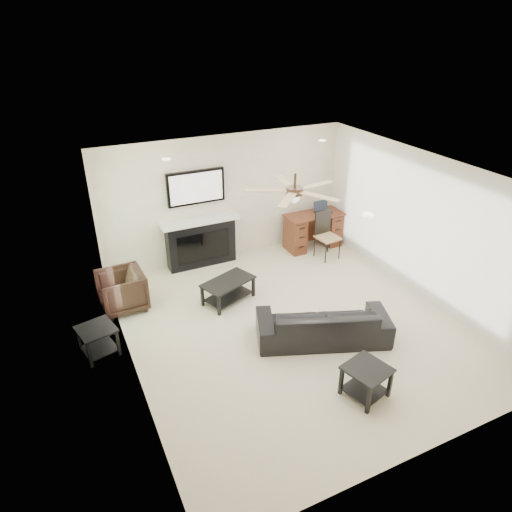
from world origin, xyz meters
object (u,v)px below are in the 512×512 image
at_px(fireplace_unit, 200,220).
at_px(desk, 313,231).
at_px(sofa, 323,323).
at_px(armchair, 122,291).
at_px(coffee_table, 228,291).

height_order(fireplace_unit, desk, fireplace_unit).
distance_m(sofa, fireplace_unit, 3.24).
bearing_deg(armchair, coffee_table, 69.41).
xyz_separation_m(coffee_table, desk, (2.45, 1.19, 0.18)).
bearing_deg(sofa, desk, -97.88).
bearing_deg(fireplace_unit, sofa, -74.12).
bearing_deg(desk, coffee_table, -154.03).
height_order(sofa, armchair, armchair).
relative_size(sofa, coffee_table, 2.22).
xyz_separation_m(armchair, coffee_table, (1.70, -0.55, -0.14)).
bearing_deg(desk, armchair, -171.21).
bearing_deg(armchair, desk, 96.13).
relative_size(coffee_table, desk, 0.74).
bearing_deg(sofa, armchair, -18.49).
bearing_deg(desk, fireplace_unit, 173.80).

